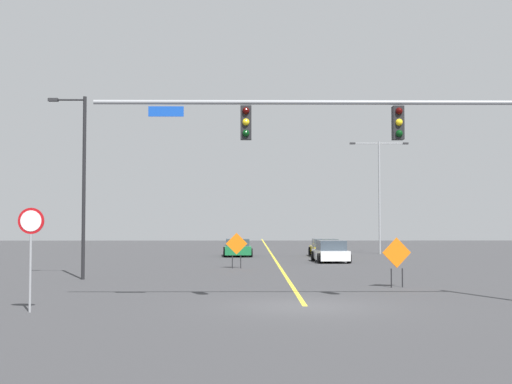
% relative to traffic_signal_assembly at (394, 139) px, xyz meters
% --- Properties ---
extents(ground, '(140.24, 140.24, 0.00)m').
position_rel_traffic_signal_assembly_xyz_m(ground, '(-2.78, 0.01, -5.18)').
color(ground, '#38383A').
extents(road_centre_stripe, '(0.16, 77.91, 0.01)m').
position_rel_traffic_signal_assembly_xyz_m(road_centre_stripe, '(-2.78, 38.97, -5.18)').
color(road_centre_stripe, yellow).
rests_on(road_centre_stripe, ground).
extents(traffic_signal_assembly, '(14.33, 0.44, 6.93)m').
position_rel_traffic_signal_assembly_xyz_m(traffic_signal_assembly, '(0.00, 0.00, 0.00)').
color(traffic_signal_assembly, gray).
rests_on(traffic_signal_assembly, ground).
extents(stop_sign, '(0.76, 0.07, 3.01)m').
position_rel_traffic_signal_assembly_xyz_m(stop_sign, '(-10.81, -1.28, -3.07)').
color(stop_sign, gray).
rests_on(stop_sign, ground).
extents(street_lamp_far_right, '(4.74, 0.24, 9.07)m').
position_rel_traffic_signal_assembly_xyz_m(street_lamp_far_right, '(5.95, 32.73, 0.22)').
color(street_lamp_far_right, gray).
rests_on(street_lamp_far_right, ground).
extents(street_lamp_near_left, '(1.74, 0.24, 8.30)m').
position_rel_traffic_signal_assembly_xyz_m(street_lamp_near_left, '(-12.14, 9.53, -0.62)').
color(street_lamp_near_left, black).
rests_on(street_lamp_near_left, ground).
extents(construction_sign_left_shoulder, '(1.19, 0.27, 1.97)m').
position_rel_traffic_signal_assembly_xyz_m(construction_sign_left_shoulder, '(1.33, 5.79, -3.92)').
color(construction_sign_left_shoulder, orange).
rests_on(construction_sign_left_shoulder, ground).
extents(construction_sign_left_lane, '(1.20, 0.14, 1.98)m').
position_rel_traffic_signal_assembly_xyz_m(construction_sign_left_lane, '(-5.24, 16.54, -3.92)').
color(construction_sign_left_lane, orange).
rests_on(construction_sign_left_lane, ground).
extents(car_yellow_approaching, '(2.15, 3.98, 1.32)m').
position_rel_traffic_signal_assembly_xyz_m(car_yellow_approaching, '(1.09, 29.06, -4.55)').
color(car_yellow_approaching, gold).
rests_on(car_yellow_approaching, ground).
extents(car_white_near, '(2.24, 4.04, 1.40)m').
position_rel_traffic_signal_assembly_xyz_m(car_white_near, '(0.70, 22.15, -4.52)').
color(car_white_near, white).
rests_on(car_white_near, ground).
extents(car_green_distant, '(2.28, 4.00, 1.30)m').
position_rel_traffic_signal_assembly_xyz_m(car_green_distant, '(-5.44, 29.47, -4.57)').
color(car_green_distant, '#196B38').
rests_on(car_green_distant, ground).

